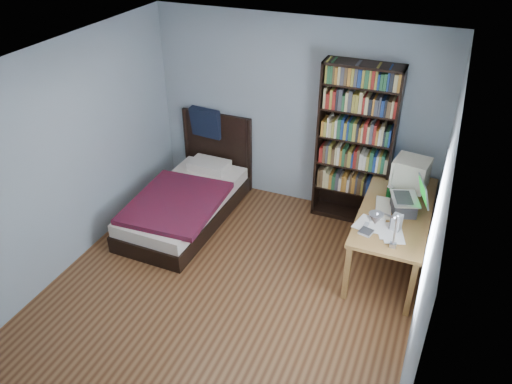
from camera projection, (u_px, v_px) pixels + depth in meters
room at (227, 196)px, 4.75m from camera, size 4.20×4.24×2.50m
desk at (399, 210)px, 6.04m from camera, size 0.75×1.70×0.73m
crt_monitor at (410, 174)px, 5.67m from camera, size 0.42×0.39×0.43m
laptop at (406, 203)px, 5.38m from camera, size 0.45×0.43×0.44m
desk_lamp at (379, 222)px, 4.38m from camera, size 0.25×0.56×0.66m
keyboard at (383, 208)px, 5.49m from camera, size 0.23×0.44×0.04m
speaker at (397, 223)px, 5.12m from camera, size 0.11×0.11×0.19m
soda_can at (390, 192)px, 5.68m from camera, size 0.07×0.07×0.13m
mouse at (397, 196)px, 5.69m from camera, size 0.07×0.12×0.04m
phone_silver at (370, 218)px, 5.32m from camera, size 0.09×0.11×0.02m
phone_grey at (366, 225)px, 5.22m from camera, size 0.05×0.09×0.02m
external_drive at (366, 232)px, 5.11m from camera, size 0.15×0.15×0.03m
bookshelf at (355, 146)px, 6.12m from camera, size 0.93×0.30×2.07m
bed at (188, 199)px, 6.54m from camera, size 1.11×2.07×1.16m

